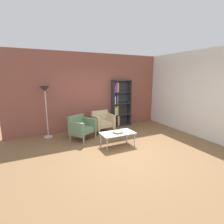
# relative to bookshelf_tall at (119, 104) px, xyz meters

# --- Properties ---
(ground_plane) EXTENTS (8.32, 8.32, 0.00)m
(ground_plane) POSITION_rel_bookshelf_tall_xyz_m (-1.01, -2.25, -0.92)
(ground_plane) COLOR brown
(brick_back_panel) EXTENTS (6.40, 0.12, 2.90)m
(brick_back_panel) POSITION_rel_bookshelf_tall_xyz_m (-1.01, 0.21, 0.53)
(brick_back_panel) COLOR brown
(brick_back_panel) RESTS_ON ground_plane
(plaster_right_partition) EXTENTS (0.12, 5.20, 2.90)m
(plaster_right_partition) POSITION_rel_bookshelf_tall_xyz_m (1.85, -1.65, 0.53)
(plaster_right_partition) COLOR silver
(plaster_right_partition) RESTS_ON ground_plane
(bookshelf_tall) EXTENTS (0.80, 0.30, 1.90)m
(bookshelf_tall) POSITION_rel_bookshelf_tall_xyz_m (0.00, 0.00, 0.00)
(bookshelf_tall) COLOR #333338
(bookshelf_tall) RESTS_ON ground_plane
(coffee_table_low) EXTENTS (1.00, 0.56, 0.40)m
(coffee_table_low) POSITION_rel_bookshelf_tall_xyz_m (-1.03, -1.81, -0.55)
(coffee_table_low) COLOR silver
(coffee_table_low) RESTS_ON ground_plane
(decorative_bowl) EXTENTS (0.32, 0.32, 0.05)m
(decorative_bowl) POSITION_rel_bookshelf_tall_xyz_m (-1.03, -1.81, -0.49)
(decorative_bowl) COLOR tan
(decorative_bowl) RESTS_ON coffee_table_low
(armchair_corner_red) EXTENTS (0.94, 0.92, 0.78)m
(armchair_corner_red) POSITION_rel_bookshelf_tall_xyz_m (-1.85, -0.81, -0.51)
(armchair_corner_red) COLOR slate
(armchair_corner_red) RESTS_ON ground_plane
(armchair_spare_guest) EXTENTS (0.76, 0.70, 0.78)m
(armchair_spare_guest) POSITION_rel_bookshelf_tall_xyz_m (-0.95, -0.45, -0.51)
(armchair_spare_guest) COLOR #C6B289
(armchair_spare_guest) RESTS_ON ground_plane
(floor_lamp_torchiere) EXTENTS (0.32, 0.32, 1.74)m
(floor_lamp_torchiere) POSITION_rel_bookshelf_tall_xyz_m (-2.83, -0.14, 0.53)
(floor_lamp_torchiere) COLOR silver
(floor_lamp_torchiere) RESTS_ON ground_plane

